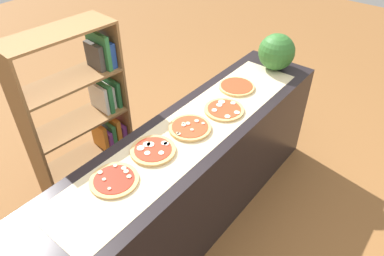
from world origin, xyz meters
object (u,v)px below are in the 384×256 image
at_px(pizza_plain_4, 237,87).
at_px(bookshelf, 92,122).
at_px(pizza_mushroom_0, 114,180).
at_px(watermelon, 277,52).
at_px(pizza_mozzarella_1, 153,150).
at_px(pizza_mozzarella_3, 224,110).
at_px(pizza_mushroom_2, 190,128).

relative_size(pizza_plain_4, bookshelf, 0.19).
xyz_separation_m(pizza_mushroom_0, bookshelf, (0.44, 0.80, -0.23)).
height_order(pizza_mushroom_0, pizza_plain_4, same).
bearing_deg(pizza_plain_4, watermelon, -9.05).
height_order(pizza_mozzarella_1, pizza_mozzarella_3, pizza_mozzarella_1).
bearing_deg(pizza_mozzarella_1, pizza_plain_4, 0.21).
distance_m(pizza_mozzarella_3, pizza_plain_4, 0.33).
bearing_deg(pizza_mushroom_0, pizza_mozzarella_3, -5.75).
xyz_separation_m(pizza_mushroom_0, pizza_plain_4, (1.26, 0.00, 0.00)).
distance_m(pizza_mozzarella_3, bookshelf, 1.05).
bearing_deg(pizza_mozzarella_3, bookshelf, 119.46).
distance_m(pizza_mozzarella_1, pizza_mushroom_2, 0.32).
relative_size(pizza_mushroom_0, pizza_mushroom_2, 0.98).
relative_size(pizza_mushroom_0, bookshelf, 0.19).
height_order(pizza_mushroom_0, watermelon, watermelon).
height_order(pizza_mozzarella_1, watermelon, watermelon).
height_order(pizza_mozzarella_3, bookshelf, bookshelf).
bearing_deg(pizza_mushroom_0, pizza_plain_4, 0.15).
relative_size(watermelon, bookshelf, 0.21).
height_order(pizza_mushroom_0, bookshelf, bookshelf).
xyz_separation_m(pizza_plain_4, watermelon, (0.47, -0.07, 0.14)).
height_order(pizza_mushroom_0, pizza_mozzarella_1, pizza_mozzarella_1).
height_order(pizza_mushroom_2, pizza_plain_4, pizza_mushroom_2).
distance_m(pizza_mushroom_0, pizza_plain_4, 1.26).
bearing_deg(pizza_mushroom_2, pizza_mozzarella_1, 173.28).
distance_m(pizza_mushroom_2, bookshelf, 0.89).
bearing_deg(pizza_plain_4, pizza_mushroom_2, -176.32).
relative_size(pizza_mozzarella_3, watermelon, 0.94).
bearing_deg(pizza_mushroom_2, pizza_plain_4, 3.68).
relative_size(pizza_mushroom_0, watermelon, 0.92).
bearing_deg(watermelon, pizza_mushroom_0, 177.64).
bearing_deg(pizza_mushroom_2, bookshelf, 102.80).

